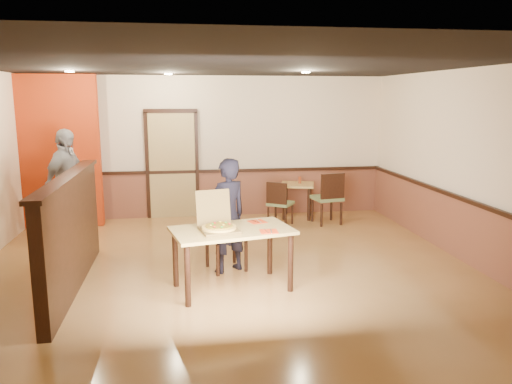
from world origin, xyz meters
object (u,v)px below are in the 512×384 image
at_px(main_table, 232,237).
at_px(diner, 228,216).
at_px(diner_chair, 224,229).
at_px(pizza_box, 218,226).
at_px(side_chair_left, 279,202).
at_px(side_chair_right, 329,196).
at_px(condiment, 300,180).
at_px(passerby, 67,183).
at_px(side_table, 297,192).

distance_m(main_table, diner, 0.67).
bearing_deg(diner_chair, main_table, -104.72).
height_order(diner, pizza_box, diner).
distance_m(side_chair_left, side_chair_right, 0.95).
bearing_deg(side_chair_left, diner, 96.79).
xyz_separation_m(side_chair_left, side_chair_right, (0.95, -0.02, 0.08)).
bearing_deg(condiment, main_table, -115.49).
bearing_deg(passerby, pizza_box, -119.53).
relative_size(passerby, condiment, 13.58).
bearing_deg(main_table, side_table, 52.70).
bearing_deg(side_table, passerby, -169.64).
bearing_deg(main_table, diner_chair, 79.82).
bearing_deg(side_chair_right, side_chair_left, -11.17).
xyz_separation_m(side_chair_right, passerby, (-4.69, -0.15, 0.39)).
distance_m(main_table, side_table, 3.97).
xyz_separation_m(side_chair_right, condiment, (-0.41, 0.64, 0.21)).
xyz_separation_m(passerby, pizza_box, (2.38, -2.86, -0.09)).
height_order(side_table, pizza_box, pizza_box).
distance_m(diner_chair, condiment, 3.31).
bearing_deg(side_chair_right, condiment, -67.21).
relative_size(diner, pizza_box, 2.67).
bearing_deg(side_table, side_chair_left, -128.83).
height_order(diner_chair, pizza_box, pizza_box).
bearing_deg(side_chair_left, pizza_box, 99.46).
bearing_deg(side_chair_left, passerby, 36.24).
bearing_deg(side_table, main_table, -114.93).
xyz_separation_m(diner_chair, passerby, (-2.52, 2.01, 0.37)).
relative_size(main_table, condiment, 11.66).
distance_m(diner_chair, side_chair_left, 2.50).
xyz_separation_m(side_chair_right, diner, (-2.13, -2.31, 0.25)).
height_order(diner_chair, side_chair_right, diner_chair).
distance_m(side_chair_left, diner, 2.63).
distance_m(diner_chair, pizza_box, 0.91).
height_order(side_table, diner, diner).
height_order(main_table, pizza_box, pizza_box).
height_order(side_chair_right, pizza_box, pizza_box).
bearing_deg(side_chair_right, passerby, -8.08).
xyz_separation_m(side_chair_left, diner, (-1.18, -2.33, 0.33)).
distance_m(side_chair_left, side_table, 0.78).
height_order(side_chair_left, diner, diner).
relative_size(main_table, diner_chair, 1.57).
bearing_deg(main_table, diner, 76.93).
distance_m(main_table, pizza_box, 0.25).
bearing_deg(condiment, side_chair_right, -57.30).
bearing_deg(diner_chair, passerby, 124.54).
bearing_deg(side_table, diner_chair, -121.47).
distance_m(diner_chair, diner, 0.28).
relative_size(side_table, condiment, 5.76).
xyz_separation_m(main_table, pizza_box, (-0.17, -0.04, 0.17)).
distance_m(diner, condiment, 3.41).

